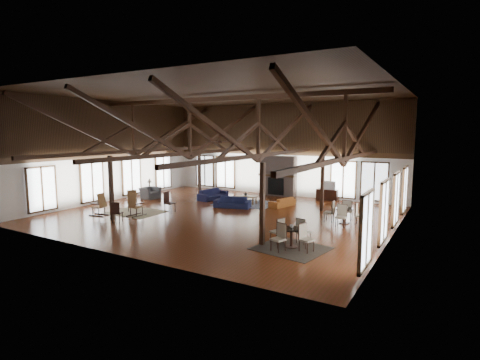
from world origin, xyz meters
The scene contains 31 objects.
floor centered at (0.00, 0.00, 0.00)m, with size 16.00×16.00×0.00m, color #552112.
ceiling centered at (0.00, 0.00, 6.00)m, with size 16.00×14.00×0.02m, color black.
wall_back centered at (0.00, 7.00, 3.00)m, with size 16.00×0.02×6.00m, color silver.
wall_front centered at (0.00, -7.00, 3.00)m, with size 16.00×0.02×6.00m, color silver.
wall_left centered at (-8.00, 0.00, 3.00)m, with size 0.02×14.00×6.00m, color silver.
wall_right centered at (8.00, 0.00, 3.00)m, with size 0.02×14.00×6.00m, color silver.
roof_truss centered at (0.00, 0.00, 4.03)m, with size 15.60×14.07×3.14m.
post_grid centered at (0.00, 0.00, 1.52)m, with size 8.16×7.16×3.05m.
fireplace centered at (0.00, 6.67, 1.29)m, with size 2.50×0.69×2.60m.
ceiling_fan centered at (0.50, -1.00, 3.73)m, with size 1.60×1.60×0.75m.
sofa_navy_front centered at (-0.52, 1.80, 0.29)m, with size 1.98×0.78×0.58m, color #131736.
sofa_navy_left centered at (-2.92, 3.42, 0.31)m, with size 0.82×2.10×0.61m, color #131535.
sofa_orange centered at (1.73, 3.50, 0.25)m, with size 0.67×1.71×0.50m, color brown.
coffee_table centered at (-0.38, 3.17, 0.41)m, with size 1.34×0.91×0.47m.
vase centered at (-0.50, 3.25, 0.57)m, with size 0.19×0.19×0.20m, color #B2B2B2.
armchair centered at (-6.45, 1.62, 0.35)m, with size 0.93×1.07×0.70m, color #2E2E31.
side_table_lamp centered at (-7.12, 2.27, 0.44)m, with size 0.46×0.46×1.17m.
rocking_chair_a centered at (-4.77, -1.50, 0.52)m, with size 0.93×0.91×1.10m.
rocking_chair_b centered at (-3.59, -2.47, 0.55)m, with size 0.55×0.94×1.18m.
rocking_chair_c centered at (-5.15, -3.25, 0.54)m, with size 0.95×0.60×1.14m.
side_chair_a centered at (-2.74, -0.94, 0.63)m, with size 0.50×0.50×1.08m.
side_chair_b centered at (-3.29, -3.88, 0.57)m, with size 0.54×0.54×0.98m.
cafe_table_near centered at (5.05, -3.25, 0.48)m, with size 1.89×1.89×0.97m.
cafe_table_far centered at (5.78, 1.29, 0.49)m, with size 1.87×1.87×0.97m.
cup_near centered at (5.02, -3.15, 0.75)m, with size 0.13×0.13×0.10m, color #B2B2B2.
cup_far centered at (5.88, 1.26, 0.74)m, with size 0.11×0.11×0.09m, color #B2B2B2.
tv_console centered at (3.30, 6.75, 0.32)m, with size 1.30×0.49×0.65m, color black.
television centered at (3.34, 6.75, 0.92)m, with size 0.92×0.12×0.53m, color #B2B2B2.
rug_tan centered at (-4.22, -1.79, 0.01)m, with size 2.72×2.14×0.01m, color tan.
rug_navy centered at (-0.51, 3.21, 0.01)m, with size 3.30×2.48×0.01m, color navy.
rug_dark centered at (5.12, -3.40, 0.01)m, with size 2.36×2.14×0.01m, color black.
Camera 1 is at (10.06, -15.54, 4.15)m, focal length 28.00 mm.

